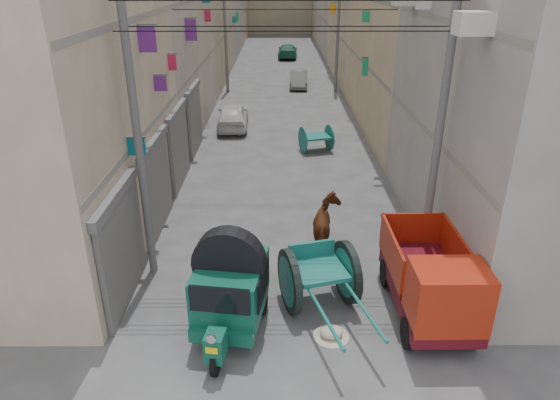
{
  "coord_description": "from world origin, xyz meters",
  "views": [
    {
      "loc": [
        -0.24,
        -5.45,
        7.34
      ],
      "look_at": [
        -0.19,
        6.5,
        1.85
      ],
      "focal_mm": 32.0,
      "sensor_mm": 36.0,
      "label": 1
    }
  ],
  "objects_px": {
    "mini_truck": "(434,289)",
    "distant_car_grey": "(299,79)",
    "distant_car_white": "(233,116)",
    "tonga_cart": "(319,276)",
    "second_cart": "(316,138)",
    "distant_car_green": "(288,51)",
    "horse": "(328,227)",
    "feed_sack": "(331,332)",
    "auto_rickshaw": "(230,287)"
  },
  "relations": [
    {
      "from": "mini_truck",
      "to": "distant_car_grey",
      "type": "bearing_deg",
      "value": 94.06
    },
    {
      "from": "distant_car_white",
      "to": "mini_truck",
      "type": "bearing_deg",
      "value": 108.23
    },
    {
      "from": "mini_truck",
      "to": "distant_car_white",
      "type": "xyz_separation_m",
      "value": [
        -5.75,
        15.64,
        -0.3
      ]
    },
    {
      "from": "tonga_cart",
      "to": "second_cart",
      "type": "relative_size",
      "value": 2.31
    },
    {
      "from": "second_cart",
      "to": "distant_car_green",
      "type": "relative_size",
      "value": 0.37
    },
    {
      "from": "mini_truck",
      "to": "distant_car_white",
      "type": "distance_m",
      "value": 16.67
    },
    {
      "from": "tonga_cart",
      "to": "horse",
      "type": "distance_m",
      "value": 2.55
    },
    {
      "from": "tonga_cart",
      "to": "feed_sack",
      "type": "height_order",
      "value": "tonga_cart"
    },
    {
      "from": "auto_rickshaw",
      "to": "distant_car_grey",
      "type": "relative_size",
      "value": 0.82
    },
    {
      "from": "tonga_cart",
      "to": "mini_truck",
      "type": "height_order",
      "value": "mini_truck"
    },
    {
      "from": "feed_sack",
      "to": "distant_car_green",
      "type": "bearing_deg",
      "value": 90.4
    },
    {
      "from": "distant_car_grey",
      "to": "tonga_cart",
      "type": "bearing_deg",
      "value": -88.25
    },
    {
      "from": "tonga_cart",
      "to": "distant_car_green",
      "type": "height_order",
      "value": "tonga_cart"
    },
    {
      "from": "feed_sack",
      "to": "distant_car_green",
      "type": "relative_size",
      "value": 0.12
    },
    {
      "from": "second_cart",
      "to": "distant_car_grey",
      "type": "xyz_separation_m",
      "value": [
        -0.26,
        13.52,
        -0.06
      ]
    },
    {
      "from": "auto_rickshaw",
      "to": "distant_car_white",
      "type": "relative_size",
      "value": 0.74
    },
    {
      "from": "second_cart",
      "to": "distant_car_grey",
      "type": "relative_size",
      "value": 0.46
    },
    {
      "from": "distant_car_white",
      "to": "distant_car_green",
      "type": "xyz_separation_m",
      "value": [
        3.2,
        22.77,
        -0.03
      ]
    },
    {
      "from": "mini_truck",
      "to": "horse",
      "type": "height_order",
      "value": "mini_truck"
    },
    {
      "from": "tonga_cart",
      "to": "distant_car_white",
      "type": "height_order",
      "value": "tonga_cart"
    },
    {
      "from": "feed_sack",
      "to": "distant_car_green",
      "type": "distance_m",
      "value": 38.88
    },
    {
      "from": "auto_rickshaw",
      "to": "distant_car_white",
      "type": "height_order",
      "value": "auto_rickshaw"
    },
    {
      "from": "second_cart",
      "to": "horse",
      "type": "relative_size",
      "value": 0.86
    },
    {
      "from": "horse",
      "to": "second_cart",
      "type": "bearing_deg",
      "value": -88.79
    },
    {
      "from": "second_cart",
      "to": "feed_sack",
      "type": "relative_size",
      "value": 3.14
    },
    {
      "from": "second_cart",
      "to": "tonga_cart",
      "type": "bearing_deg",
      "value": -109.4
    },
    {
      "from": "tonga_cart",
      "to": "distant_car_white",
      "type": "bearing_deg",
      "value": 86.94
    },
    {
      "from": "auto_rickshaw",
      "to": "tonga_cart",
      "type": "height_order",
      "value": "auto_rickshaw"
    },
    {
      "from": "feed_sack",
      "to": "horse",
      "type": "xyz_separation_m",
      "value": [
        0.23,
        3.72,
        0.65
      ]
    },
    {
      "from": "horse",
      "to": "distant_car_white",
      "type": "xyz_separation_m",
      "value": [
        -3.69,
        12.38,
        -0.13
      ]
    },
    {
      "from": "auto_rickshaw",
      "to": "distant_car_white",
      "type": "distance_m",
      "value": 15.86
    },
    {
      "from": "horse",
      "to": "feed_sack",
      "type": "bearing_deg",
      "value": 89.67
    },
    {
      "from": "mini_truck",
      "to": "distant_car_green",
      "type": "distance_m",
      "value": 38.5
    },
    {
      "from": "auto_rickshaw",
      "to": "feed_sack",
      "type": "bearing_deg",
      "value": 0.66
    },
    {
      "from": "distant_car_grey",
      "to": "feed_sack",
      "type": "bearing_deg",
      "value": -87.74
    },
    {
      "from": "distant_car_white",
      "to": "distant_car_grey",
      "type": "distance_m",
      "value": 10.58
    },
    {
      "from": "distant_car_green",
      "to": "feed_sack",
      "type": "bearing_deg",
      "value": 92.59
    },
    {
      "from": "second_cart",
      "to": "feed_sack",
      "type": "bearing_deg",
      "value": -108.09
    },
    {
      "from": "second_cart",
      "to": "distant_car_white",
      "type": "bearing_deg",
      "value": 122.09
    },
    {
      "from": "distant_car_white",
      "to": "distant_car_grey",
      "type": "xyz_separation_m",
      "value": [
        3.74,
        9.89,
        -0.08
      ]
    },
    {
      "from": "tonga_cart",
      "to": "distant_car_grey",
      "type": "relative_size",
      "value": 1.07
    },
    {
      "from": "second_cart",
      "to": "distant_car_white",
      "type": "distance_m",
      "value": 5.39
    },
    {
      "from": "feed_sack",
      "to": "horse",
      "type": "bearing_deg",
      "value": 86.5
    },
    {
      "from": "distant_car_green",
      "to": "second_cart",
      "type": "bearing_deg",
      "value": 93.92
    },
    {
      "from": "tonga_cart",
      "to": "distant_car_white",
      "type": "relative_size",
      "value": 0.97
    },
    {
      "from": "tonga_cart",
      "to": "distant_car_grey",
      "type": "xyz_separation_m",
      "value": [
        0.48,
        24.79,
        -0.24
      ]
    },
    {
      "from": "distant_car_green",
      "to": "tonga_cart",
      "type": "bearing_deg",
      "value": 92.29
    },
    {
      "from": "auto_rickshaw",
      "to": "horse",
      "type": "bearing_deg",
      "value": 62.87
    },
    {
      "from": "feed_sack",
      "to": "distant_car_grey",
      "type": "distance_m",
      "value": 26.0
    },
    {
      "from": "second_cart",
      "to": "distant_car_white",
      "type": "xyz_separation_m",
      "value": [
        -3.99,
        3.62,
        0.02
      ]
    }
  ]
}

